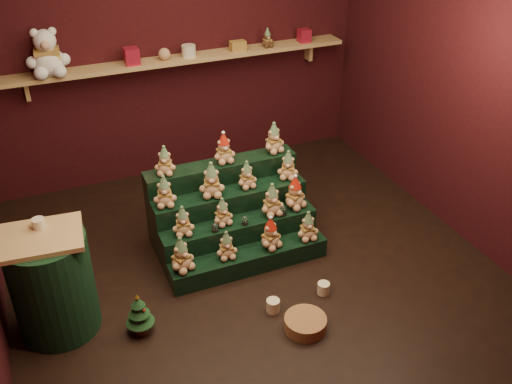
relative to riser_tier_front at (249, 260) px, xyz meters
name	(u,v)px	position (x,y,z in m)	size (l,w,h in m)	color
ground	(252,268)	(0.03, 0.00, -0.09)	(4.00, 4.00, 0.00)	black
back_wall	(175,45)	(0.03, 2.05, 1.31)	(4.00, 0.10, 2.80)	black
front_wall	(422,289)	(0.03, -2.05, 1.31)	(4.00, 0.10, 2.80)	black
right_wall	(470,82)	(2.08, 0.00, 1.31)	(0.10, 4.00, 2.80)	black
back_shelf	(181,60)	(0.03, 1.87, 1.20)	(3.60, 0.26, 0.24)	tan
riser_tier_front	(249,260)	(0.00, 0.00, 0.00)	(1.40, 0.22, 0.18)	black
riser_tier_midfront	(240,238)	(0.00, 0.22, 0.09)	(1.40, 0.22, 0.36)	black
riser_tier_midback	(231,217)	(0.00, 0.44, 0.18)	(1.40, 0.22, 0.54)	black
riser_tier_back	(222,197)	(0.00, 0.66, 0.27)	(1.40, 0.22, 0.72)	black
teddy_0	(181,254)	(-0.59, 0.00, 0.24)	(0.22, 0.19, 0.30)	tan
teddy_1	(226,245)	(-0.20, 0.01, 0.21)	(0.18, 0.16, 0.25)	tan
teddy_2	(270,233)	(0.20, 0.00, 0.23)	(0.21, 0.19, 0.29)	tan
teddy_3	(308,226)	(0.55, -0.02, 0.22)	(0.19, 0.17, 0.27)	tan
teddy_4	(183,221)	(-0.50, 0.23, 0.40)	(0.19, 0.17, 0.26)	tan
teddy_5	(222,212)	(-0.15, 0.24, 0.39)	(0.18, 0.16, 0.25)	tan
teddy_6	(272,200)	(0.30, 0.21, 0.42)	(0.21, 0.19, 0.30)	tan
teddy_7	(295,192)	(0.54, 0.24, 0.42)	(0.22, 0.20, 0.31)	tan
teddy_8	(164,191)	(-0.58, 0.44, 0.59)	(0.20, 0.18, 0.28)	tan
teddy_9	(212,180)	(-0.17, 0.44, 0.61)	(0.22, 0.20, 0.31)	tan
teddy_10	(247,175)	(0.17, 0.45, 0.57)	(0.18, 0.16, 0.25)	tan
teddy_11	(288,165)	(0.57, 0.46, 0.58)	(0.19, 0.17, 0.27)	tan
teddy_12	(165,160)	(-0.51, 0.66, 0.76)	(0.18, 0.16, 0.26)	tan
teddy_13	(224,148)	(0.03, 0.66, 0.77)	(0.20, 0.18, 0.28)	tan
teddy_14	(274,138)	(0.52, 0.67, 0.77)	(0.20, 0.18, 0.28)	tan
snow_globe_a	(215,227)	(-0.25, 0.16, 0.31)	(0.06, 0.06, 0.08)	black
snow_globe_b	(245,220)	(0.03, 0.16, 0.31)	(0.06, 0.06, 0.08)	black
snow_globe_c	(283,211)	(0.39, 0.16, 0.32)	(0.07, 0.07, 0.09)	black
side_table	(52,283)	(-1.58, -0.08, 0.33)	(0.60, 0.59, 0.85)	tan
table_ornament	(39,223)	(-1.58, 0.02, 0.80)	(0.09, 0.09, 0.07)	beige
mini_christmas_tree	(139,314)	(-1.04, -0.37, 0.09)	(0.21, 0.21, 0.36)	#452C18
mug_left	(273,306)	(-0.03, -0.56, -0.04)	(0.11, 0.11, 0.11)	#F5E6B5
mug_right	(323,288)	(0.44, -0.53, -0.04)	(0.10, 0.10, 0.10)	#F5E6B5
wicker_basket	(305,323)	(0.12, -0.83, -0.04)	(0.32, 0.32, 0.10)	#AD7745
white_bear	(46,46)	(-1.23, 1.84, 1.51)	(0.39, 0.35, 0.55)	white
brown_bear	(267,38)	(0.97, 1.84, 1.33)	(0.14, 0.12, 0.19)	#492F18
gift_tin_red_a	(132,56)	(-0.47, 1.85, 1.31)	(0.14, 0.14, 0.16)	#A91A33
gift_tin_cream	(189,51)	(0.11, 1.85, 1.29)	(0.14, 0.14, 0.12)	beige
gift_tin_red_b	(304,36)	(1.41, 1.85, 1.30)	(0.12, 0.12, 0.14)	#A91A33
shelf_plush_ball	(164,54)	(-0.14, 1.85, 1.29)	(0.12, 0.12, 0.12)	tan
scarf_gift_box	(238,46)	(0.64, 1.85, 1.28)	(0.16, 0.10, 0.10)	orange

